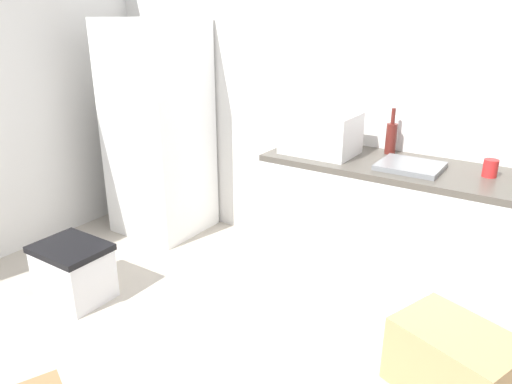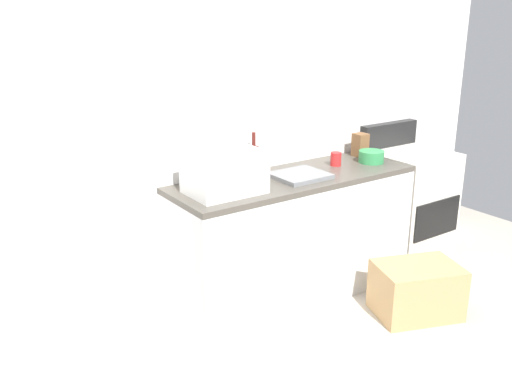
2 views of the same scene
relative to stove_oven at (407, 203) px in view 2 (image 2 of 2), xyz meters
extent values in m
cube|color=silver|center=(-1.52, 0.34, 0.83)|extent=(5.00, 0.10, 2.60)
cube|color=silver|center=(-1.22, -0.01, -0.04)|extent=(1.80, 0.60, 0.86)
cube|color=#4C473F|center=(-1.22, -0.01, 0.41)|extent=(1.80, 0.60, 0.04)
cube|color=silver|center=(0.00, -0.01, -0.02)|extent=(0.60, 0.60, 0.90)
cube|color=black|center=(0.00, -0.31, -0.05)|extent=(0.52, 0.02, 0.30)
cube|color=black|center=(0.00, 0.25, 0.53)|extent=(0.60, 0.08, 0.20)
cube|color=white|center=(-1.81, -0.04, 0.57)|extent=(0.46, 0.34, 0.27)
cube|color=slate|center=(-1.21, -0.05, 0.45)|extent=(0.36, 0.32, 0.03)
cylinder|color=#591E19|center=(-1.42, 0.20, 0.53)|extent=(0.07, 0.07, 0.20)
cylinder|color=#591E19|center=(-1.42, 0.20, 0.68)|extent=(0.03, 0.03, 0.10)
cylinder|color=red|center=(-0.79, 0.04, 0.48)|extent=(0.08, 0.08, 0.10)
cube|color=brown|center=(-0.44, 0.15, 0.52)|extent=(0.10, 0.10, 0.18)
cylinder|color=#338C4C|center=(-0.51, -0.04, 0.48)|extent=(0.19, 0.19, 0.09)
cube|color=tan|center=(-0.71, -0.73, -0.29)|extent=(0.65, 0.56, 0.36)
camera|label=1|loc=(-0.47, -2.82, 1.29)|focal=33.46mm
camera|label=2|loc=(-3.58, -2.94, 1.53)|focal=39.54mm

